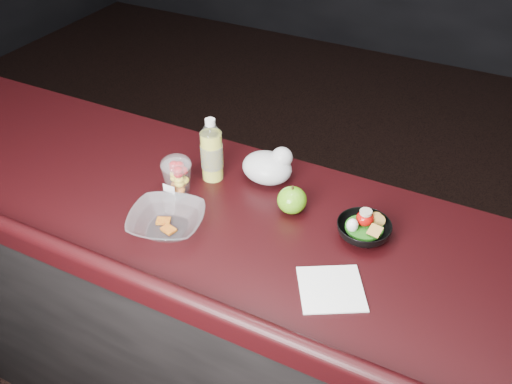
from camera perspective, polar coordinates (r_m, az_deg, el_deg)
counter at (r=2.04m, az=-2.66°, el=-13.17°), size 4.06×0.71×1.02m
lemonade_bottle at (r=1.78m, az=-4.44°, el=3.82°), size 0.07×0.07×0.21m
fruit_cup at (r=1.73m, az=-7.91°, el=1.69°), size 0.09×0.09×0.13m
green_apple at (r=1.67m, az=3.62°, el=-0.81°), size 0.09×0.09×0.09m
plastic_bag at (r=1.78m, az=1.31°, el=2.57°), size 0.16×0.13×0.12m
snack_bowl at (r=1.61m, az=10.70°, el=-3.65°), size 0.16×0.16×0.08m
takeout_bowl at (r=1.63m, az=-8.92°, el=-2.89°), size 0.26×0.26×0.05m
paper_napkin at (r=1.47m, az=7.53°, el=-9.57°), size 0.22×0.22×0.00m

